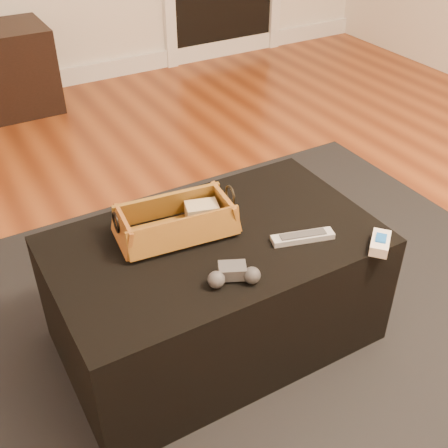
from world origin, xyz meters
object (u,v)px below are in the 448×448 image
ottoman (216,290)px  tv_remote (172,232)px  silver_remote (303,237)px  game_controller (233,275)px  cream_gadget (380,243)px  wicker_basket (176,223)px

ottoman → tv_remote: (-0.11, 0.07, 0.23)m
silver_remote → game_controller: bearing=-167.9°
silver_remote → tv_remote: bearing=148.7°
game_controller → tv_remote: bearing=102.3°
ottoman → cream_gadget: 0.54m
wicker_basket → game_controller: (0.04, -0.28, -0.02)m
ottoman → silver_remote: 0.35m
wicker_basket → game_controller: wicker_basket is taller
ottoman → cream_gadget: size_ratio=8.86×
cream_gadget → silver_remote: bearing=140.0°
game_controller → cream_gadget: size_ratio=1.37×
wicker_basket → cream_gadget: 0.61m
ottoman → silver_remote: silver_remote is taller
tv_remote → cream_gadget: bearing=-34.2°
ottoman → game_controller: bearing=-104.9°
ottoman → wicker_basket: 0.28m
tv_remote → silver_remote: size_ratio=0.97×
tv_remote → silver_remote: 0.40m
tv_remote → ottoman: bearing=-31.7°
game_controller → silver_remote: size_ratio=0.79×
silver_remote → cream_gadget: bearing=-40.0°
wicker_basket → cream_gadget: (0.49, -0.36, -0.03)m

